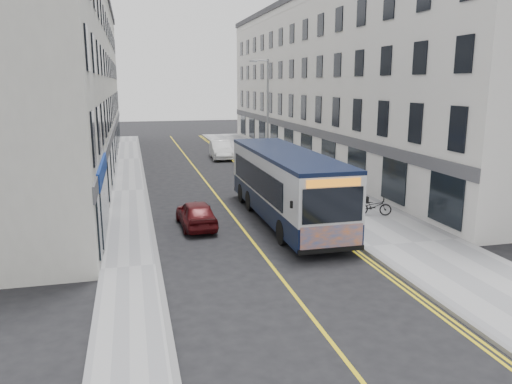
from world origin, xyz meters
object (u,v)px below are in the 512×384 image
car_white (221,150)px  car_maroon (196,214)px  pedestrian_far (275,157)px  bicycle (374,206)px  streetlamp (267,115)px  city_bus (285,183)px  pedestrian_near (282,170)px

car_white → car_maroon: 21.18m
pedestrian_far → bicycle: bearing=-110.4°
streetlamp → bicycle: (2.50, -10.90, -3.81)m
bicycle → streetlamp: bearing=35.0°
pedestrian_far → car_maroon: (-7.66, -13.59, -0.42)m
city_bus → pedestrian_far: size_ratio=6.14×
bicycle → pedestrian_near: pedestrian_near is taller
pedestrian_far → car_white: size_ratio=0.40×
city_bus → car_maroon: 4.44m
car_white → pedestrian_far: bearing=-64.8°
streetlamp → pedestrian_near: size_ratio=4.46×
city_bus → pedestrian_far: bearing=75.9°
city_bus → bicycle: bearing=-6.5°
pedestrian_far → pedestrian_near: bearing=-125.6°
city_bus → car_white: city_bus is taller
bicycle → car_white: bearing=32.5°
pedestrian_far → car_white: bearing=87.5°
streetlamp → car_white: bearing=97.6°
bicycle → pedestrian_near: bearing=36.0°
bicycle → car_maroon: car_maroon is taller
pedestrian_far → car_maroon: bearing=-143.9°
streetlamp → pedestrian_near: streetlamp is taller
streetlamp → city_bus: (-1.89, -10.40, -2.55)m
streetlamp → car_white: (-1.35, 10.14, -3.61)m
streetlamp → bicycle: size_ratio=4.69×
streetlamp → city_bus: bearing=-100.3°
streetlamp → pedestrian_far: bearing=64.4°
pedestrian_near → car_maroon: 10.41m
city_bus → pedestrian_far: city_bus is taller
bicycle → car_white: 21.39m
city_bus → pedestrian_near: 8.34m
city_bus → pedestrian_far: 13.94m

